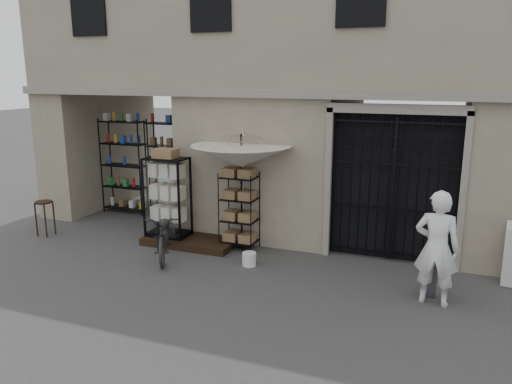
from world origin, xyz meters
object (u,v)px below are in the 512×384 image
at_px(display_cabinet, 167,201).
at_px(white_bucket, 249,259).
at_px(shopkeeper, 432,303).
at_px(market_umbrella, 241,150).
at_px(bicycle, 166,257).
at_px(wooden_stool, 45,217).
at_px(steel_bollard, 432,274).
at_px(wire_rack, 239,212).

xyz_separation_m(display_cabinet, white_bucket, (2.17, -0.65, -0.80)).
xyz_separation_m(white_bucket, shopkeeper, (3.38, -0.45, -0.13)).
distance_m(market_umbrella, bicycle, 2.66).
height_order(wooden_stool, steel_bollard, steel_bollard).
xyz_separation_m(wire_rack, white_bucket, (0.56, -0.85, -0.68)).
bearing_deg(wire_rack, bicycle, -128.59).
distance_m(white_bucket, bicycle, 1.78).
distance_m(steel_bollard, shopkeeper, 0.47).
relative_size(white_bucket, shopkeeper, 0.14).
bearing_deg(bicycle, market_umbrella, 11.69).
distance_m(bicycle, steel_bollard, 5.13).
distance_m(market_umbrella, white_bucket, 2.20).
distance_m(white_bucket, steel_bollard, 3.37).
distance_m(display_cabinet, bicycle, 1.31).
height_order(white_bucket, wooden_stool, wooden_stool).
xyz_separation_m(market_umbrella, shopkeeper, (3.88, -1.27, -2.11)).
relative_size(display_cabinet, wooden_stool, 2.34).
relative_size(wire_rack, wooden_stool, 2.04).
bearing_deg(bicycle, wire_rack, 14.03).
height_order(market_umbrella, white_bucket, market_umbrella).
bearing_deg(white_bucket, market_umbrella, 121.14).
bearing_deg(wire_rack, wooden_stool, -159.04).
bearing_deg(steel_bollard, wire_rack, 164.68).
bearing_deg(wire_rack, steel_bollard, -4.41).
distance_m(display_cabinet, market_umbrella, 2.06).
bearing_deg(white_bucket, steel_bollard, -3.72).
relative_size(display_cabinet, white_bucket, 6.97).
height_order(bicycle, shopkeeper, bicycle).
distance_m(wire_rack, market_umbrella, 1.31).
bearing_deg(bicycle, shopkeeper, -29.54).
distance_m(market_umbrella, steel_bollard, 4.33).
distance_m(white_bucket, shopkeeper, 3.41).
distance_m(wire_rack, steel_bollard, 4.08).
xyz_separation_m(wire_rack, market_umbrella, (0.07, -0.03, 1.31)).
relative_size(market_umbrella, bicycle, 1.62).
bearing_deg(wooden_stool, bicycle, -3.93).
distance_m(wire_rack, bicycle, 1.77).
bearing_deg(steel_bollard, display_cabinet, 171.09).
xyz_separation_m(wire_rack, bicycle, (-1.20, -1.02, -0.80)).
xyz_separation_m(market_umbrella, white_bucket, (0.50, -0.82, -1.98)).
bearing_deg(white_bucket, bicycle, -174.49).
distance_m(display_cabinet, shopkeeper, 5.74).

